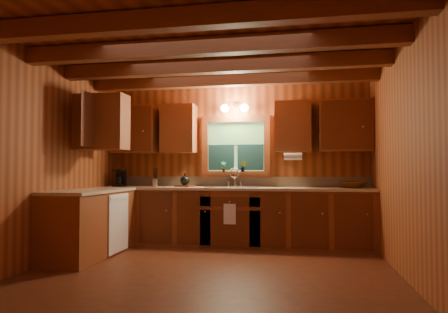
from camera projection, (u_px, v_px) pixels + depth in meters
name	position (u px, v px, depth m)	size (l,w,h in m)	color
room	(212.00, 158.00, 4.66)	(4.20, 4.20, 4.20)	#512513
ceiling_beams	(212.00, 57.00, 4.71)	(4.20, 2.54, 0.18)	brown
base_cabinets	(197.00, 219.00, 5.98)	(4.20, 2.22, 0.86)	brown
countertop	(198.00, 189.00, 6.00)	(4.20, 2.24, 0.04)	tan
backsplash	(236.00, 182.00, 6.50)	(4.20, 0.02, 0.16)	tan
dishwasher_panel	(119.00, 223.00, 5.56)	(0.02, 0.60, 0.80)	white
upper_cabinets	(195.00, 126.00, 6.18)	(4.19, 1.77, 0.78)	brown
window	(236.00, 148.00, 6.51)	(1.12, 0.08, 1.00)	brown
window_sill	(235.00, 173.00, 6.45)	(1.06, 0.14, 0.04)	brown
wall_sconce	(235.00, 108.00, 6.41)	(0.45, 0.21, 0.17)	black
paper_towel_roll	(293.00, 156.00, 6.01)	(0.11, 0.11, 0.27)	white
dish_towel	(230.00, 214.00, 5.88)	(0.18, 0.01, 0.30)	white
sink	(233.00, 190.00, 6.22)	(0.82, 0.48, 0.43)	silver
coffee_maker	(120.00, 178.00, 6.55)	(0.16, 0.20, 0.28)	black
utensil_crock	(155.00, 182.00, 6.46)	(0.11, 0.11, 0.30)	silver
cutting_board	(185.00, 186.00, 6.41)	(0.28, 0.20, 0.02)	#562612
teakettle	(185.00, 180.00, 6.41)	(0.15, 0.15, 0.19)	black
wicker_basket	(352.00, 185.00, 5.88)	(0.41, 0.41, 0.10)	#48230C
potted_plant_left	(224.00, 166.00, 6.46)	(0.09, 0.06, 0.17)	#562612
potted_plant_right	(243.00, 167.00, 6.42)	(0.09, 0.07, 0.17)	#562612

